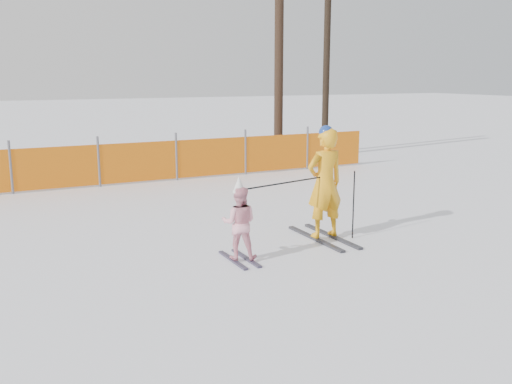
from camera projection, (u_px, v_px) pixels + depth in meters
ground at (271, 265)px, 8.30m from camera, size 120.00×120.00×0.00m
adult at (325, 183)px, 9.47m from camera, size 0.67×1.64×1.92m
child at (239, 222)px, 8.41m from camera, size 0.66×0.93×1.28m
ski_poles at (315, 193)px, 9.17m from camera, size 2.10×0.38×1.16m
safety_fence at (50, 168)px, 13.53m from camera, size 17.88×0.06×1.25m
tree_trunks at (297, 65)px, 18.49m from camera, size 2.68×1.25×6.46m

